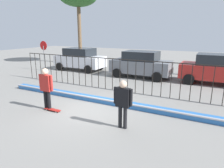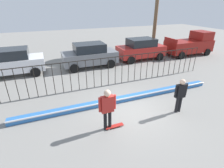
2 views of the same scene
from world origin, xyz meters
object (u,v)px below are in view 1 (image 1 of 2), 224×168
at_px(parked_car_gray, 141,64).
at_px(stop_sign, 44,52).
at_px(parked_car_white, 80,59).
at_px(skateboard, 52,110).
at_px(camera_operator, 123,100).
at_px(parked_car_red, 216,69).
at_px(skateboarder, 46,85).

distance_m(parked_car_gray, stop_sign, 8.35).
bearing_deg(parked_car_gray, parked_car_white, -179.37).
bearing_deg(stop_sign, parked_car_white, 30.07).
distance_m(skateboard, camera_operator, 3.41).
distance_m(parked_car_gray, parked_car_red, 4.89).
distance_m(parked_car_white, parked_car_gray, 5.63).
distance_m(camera_operator, parked_car_red, 8.67).
height_order(camera_operator, stop_sign, stop_sign).
relative_size(skateboard, parked_car_white, 0.19).
height_order(camera_operator, parked_car_gray, parked_car_gray).
xyz_separation_m(skateboard, parked_car_white, (-4.52, 8.17, 0.91)).
height_order(parked_car_gray, parked_car_red, same).
distance_m(camera_operator, parked_car_white, 11.31).
bearing_deg(camera_operator, parked_car_white, -28.51).
distance_m(skateboard, stop_sign, 9.87).
distance_m(skateboard, parked_car_white, 9.38).
distance_m(skateboarder, stop_sign, 9.52).
bearing_deg(parked_car_white, parked_car_gray, -5.65).
xyz_separation_m(parked_car_red, stop_sign, (-13.11, -1.54, 0.64)).
bearing_deg(skateboarder, parked_car_white, 117.35).
bearing_deg(stop_sign, skateboarder, -44.07).
xyz_separation_m(camera_operator, stop_sign, (-10.39, 6.69, 0.60)).
relative_size(parked_car_red, stop_sign, 1.72).
xyz_separation_m(skateboarder, camera_operator, (3.56, -0.08, -0.06)).
relative_size(skateboarder, parked_car_red, 0.42).
bearing_deg(parked_car_white, stop_sign, -153.04).
relative_size(skateboard, parked_car_gray, 0.19).
bearing_deg(stop_sign, parked_car_red, 6.71).
xyz_separation_m(parked_car_white, parked_car_gray, (5.62, -0.25, 0.00)).
xyz_separation_m(skateboarder, parked_car_red, (6.27, 8.16, -0.10)).
bearing_deg(parked_car_red, parked_car_white, 177.16).
distance_m(skateboard, parked_car_gray, 8.05).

